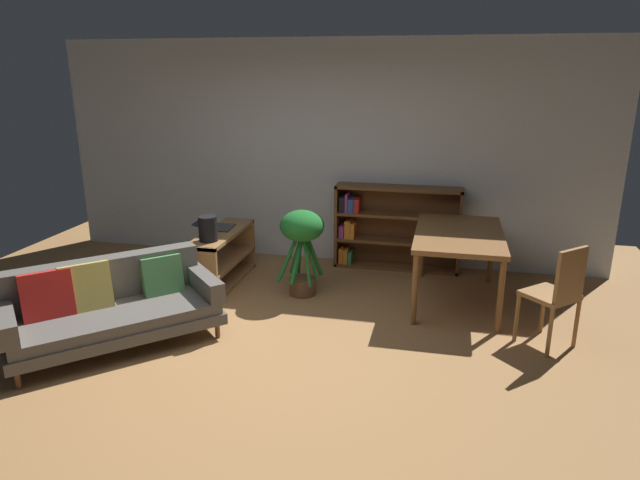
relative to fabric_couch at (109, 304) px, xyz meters
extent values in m
plane|color=#9E7042|center=(1.36, 0.02, -0.36)|extent=(8.16, 8.16, 0.00)
cube|color=silver|center=(1.36, 2.72, 0.99)|extent=(6.80, 0.10, 2.70)
cylinder|color=brown|center=(0.89, 0.27, -0.29)|extent=(0.04, 0.04, 0.14)
cylinder|color=brown|center=(-0.27, -0.86, -0.29)|extent=(0.04, 0.04, 0.14)
cylinder|color=brown|center=(0.42, 0.75, -0.29)|extent=(0.04, 0.04, 0.14)
cylinder|color=brown|center=(-0.74, -0.38, -0.29)|extent=(0.04, 0.04, 0.14)
cube|color=#56514C|center=(0.07, -0.06, -0.17)|extent=(1.83, 1.81, 0.10)
cube|color=#56514C|center=(0.07, -0.06, -0.07)|extent=(1.76, 1.74, 0.10)
cube|color=#56514C|center=(-0.14, 0.16, 0.17)|extent=(1.35, 1.32, 0.38)
cube|color=#56514C|center=(0.66, 0.52, 0.08)|extent=(0.63, 0.64, 0.18)
cube|color=#56514C|center=(-0.51, -0.63, 0.08)|extent=(0.63, 0.64, 0.18)
cube|color=red|center=(-0.38, -0.29, 0.17)|extent=(0.43, 0.43, 0.42)
cube|color=tan|center=(-0.16, -0.07, 0.17)|extent=(0.44, 0.43, 0.43)
cube|color=#4C894C|center=(0.31, 0.40, 0.15)|extent=(0.38, 0.37, 0.38)
cube|color=olive|center=(0.42, 2.16, -0.05)|extent=(0.36, 0.04, 0.60)
cube|color=olive|center=(0.42, 1.00, -0.05)|extent=(0.36, 0.04, 0.60)
cube|color=olive|center=(0.42, 1.58, -0.10)|extent=(0.36, 1.15, 0.04)
cube|color=olive|center=(0.42, 1.58, 0.23)|extent=(0.36, 1.19, 0.04)
cube|color=olive|center=(0.42, 1.58, -0.34)|extent=(0.36, 1.15, 0.04)
cube|color=#333338|center=(0.38, 1.72, 0.26)|extent=(0.24, 0.34, 0.02)
cube|color=black|center=(0.17, 1.70, 0.29)|extent=(0.23, 0.32, 0.06)
cylinder|color=black|center=(0.42, 1.23, 0.38)|extent=(0.20, 0.20, 0.27)
cylinder|color=slate|center=(0.42, 1.23, 0.43)|extent=(0.11, 0.11, 0.01)
cylinder|color=brown|center=(1.39, 1.44, -0.27)|extent=(0.29, 0.29, 0.18)
cylinder|color=#1E6B28|center=(1.46, 1.45, 0.10)|extent=(0.18, 0.05, 0.56)
cylinder|color=#1E6B28|center=(1.47, 1.52, 0.13)|extent=(0.22, 0.20, 0.63)
cylinder|color=#1E6B28|center=(1.34, 1.52, 0.13)|extent=(0.12, 0.18, 0.63)
cylinder|color=#1E6B28|center=(1.30, 1.52, 0.06)|extent=(0.21, 0.20, 0.50)
cylinder|color=#1E6B28|center=(1.27, 1.36, 0.12)|extent=(0.27, 0.20, 0.61)
cylinder|color=#1E6B28|center=(1.35, 1.34, 0.06)|extent=(0.12, 0.26, 0.49)
cylinder|color=#1E6B28|center=(1.46, 1.33, 0.10)|extent=(0.17, 0.27, 0.57)
ellipsoid|color=#1E6B28|center=(1.39, 1.44, 0.41)|extent=(0.47, 0.47, 0.33)
cylinder|color=brown|center=(2.61, 2.27, 0.00)|extent=(0.06, 0.06, 0.71)
cylinder|color=brown|center=(2.61, 0.95, 0.00)|extent=(0.06, 0.06, 0.71)
cylinder|color=brown|center=(3.38, 2.27, 0.00)|extent=(0.06, 0.06, 0.71)
cylinder|color=brown|center=(3.38, 0.95, 0.00)|extent=(0.06, 0.06, 0.71)
cube|color=brown|center=(2.99, 1.61, 0.38)|extent=(0.87, 1.42, 0.05)
cylinder|color=olive|center=(3.52, 0.80, -0.13)|extent=(0.04, 0.04, 0.45)
cylinder|color=olive|center=(3.77, 1.05, -0.13)|extent=(0.04, 0.04, 0.45)
cylinder|color=olive|center=(3.76, 0.55, -0.13)|extent=(0.04, 0.04, 0.45)
cylinder|color=olive|center=(4.01, 0.79, -0.13)|extent=(0.04, 0.04, 0.45)
cube|color=olive|center=(3.77, 0.80, 0.11)|extent=(0.55, 0.55, 0.04)
cube|color=olive|center=(3.89, 0.67, 0.36)|extent=(0.28, 0.27, 0.45)
cube|color=brown|center=(1.56, 2.51, 0.15)|extent=(0.04, 0.30, 1.01)
cube|color=brown|center=(3.02, 2.51, 0.15)|extent=(0.04, 0.30, 1.01)
cube|color=brown|center=(2.29, 2.51, 0.64)|extent=(1.50, 0.30, 0.04)
cube|color=brown|center=(2.29, 2.51, -0.34)|extent=(1.50, 0.30, 0.04)
cube|color=brown|center=(2.29, 2.64, 0.15)|extent=(1.46, 0.04, 1.01)
cube|color=brown|center=(2.29, 2.51, -0.01)|extent=(1.46, 0.28, 0.04)
cube|color=brown|center=(2.29, 2.51, 0.31)|extent=(1.46, 0.28, 0.04)
cube|color=orange|center=(1.62, 2.49, -0.23)|extent=(0.05, 0.19, 0.18)
cube|color=orange|center=(1.68, 2.50, -0.23)|extent=(0.05, 0.24, 0.17)
cube|color=#337F47|center=(1.74, 2.50, -0.25)|extent=(0.04, 0.24, 0.15)
cube|color=#993884|center=(1.63, 2.49, 0.08)|extent=(0.06, 0.21, 0.15)
cube|color=orange|center=(1.70, 2.50, 0.11)|extent=(0.07, 0.24, 0.22)
cube|color=orange|center=(1.76, 2.50, 0.10)|extent=(0.05, 0.23, 0.19)
cube|color=black|center=(1.63, 2.50, 0.42)|extent=(0.07, 0.22, 0.18)
cube|color=#993884|center=(1.68, 2.50, 0.44)|extent=(0.03, 0.25, 0.22)
cube|color=#2D5199|center=(1.73, 2.50, 0.41)|extent=(0.07, 0.25, 0.17)
cube|color=red|center=(1.80, 2.50, 0.42)|extent=(0.06, 0.23, 0.17)
camera|label=1|loc=(2.83, -4.06, 2.00)|focal=31.64mm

